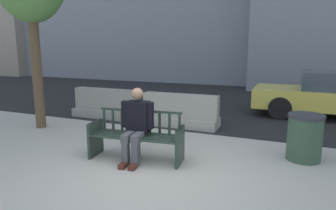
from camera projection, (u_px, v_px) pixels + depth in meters
The scene contains 8 objects.
ground_plane at pixel (153, 178), 4.68m from camera, with size 200.00×200.00×0.00m, color #ADA89E.
street_asphalt at pixel (243, 96), 12.56m from camera, with size 120.00×12.00×0.01m, color black.
street_bench at pixel (136, 138), 5.43m from camera, with size 1.74×0.71×0.88m.
seated_person at pixel (136, 123), 5.31m from camera, with size 0.59×0.75×1.31m.
jersey_barrier_centre at pixel (180, 113), 7.79m from camera, with size 2.01×0.70×0.84m.
jersey_barrier_left at pixel (106, 106), 8.77m from camera, with size 2.00×0.69×0.84m.
car_taxi_near at pixel (331, 95), 8.71m from camera, with size 4.21×1.91×1.33m.
trash_bin at pixel (305, 137), 5.38m from camera, with size 0.62×0.62×0.85m.
Camera 1 is at (1.92, -3.95, 2.00)m, focal length 32.00 mm.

